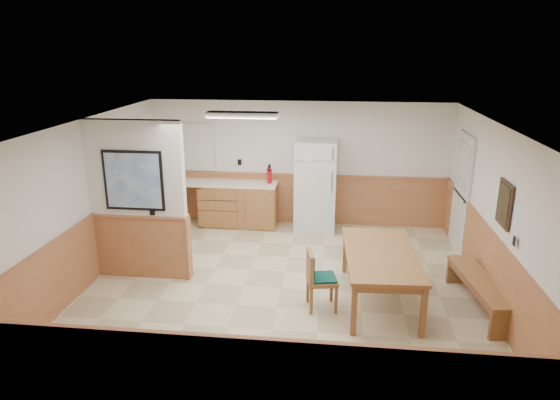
# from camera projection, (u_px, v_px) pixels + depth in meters

# --- Properties ---
(ground) EXTENTS (6.00, 6.00, 0.00)m
(ground) POSITION_uv_depth(u_px,v_px,m) (282.00, 288.00, 7.59)
(ground) COLOR beige
(ground) RESTS_ON ground
(ceiling) EXTENTS (6.00, 6.00, 0.02)m
(ceiling) POSITION_uv_depth(u_px,v_px,m) (282.00, 124.00, 6.85)
(ceiling) COLOR white
(ceiling) RESTS_ON back_wall
(back_wall) EXTENTS (6.00, 0.02, 2.50)m
(back_wall) POSITION_uv_depth(u_px,v_px,m) (298.00, 164.00, 10.07)
(back_wall) COLOR white
(back_wall) RESTS_ON ground
(right_wall) EXTENTS (0.02, 6.00, 2.50)m
(right_wall) POSITION_uv_depth(u_px,v_px,m) (497.00, 218.00, 6.90)
(right_wall) COLOR white
(right_wall) RESTS_ON ground
(left_wall) EXTENTS (0.02, 6.00, 2.50)m
(left_wall) POSITION_uv_depth(u_px,v_px,m) (85.00, 203.00, 7.55)
(left_wall) COLOR white
(left_wall) RESTS_ON ground
(wainscot_back) EXTENTS (6.00, 0.04, 1.00)m
(wainscot_back) POSITION_uv_depth(u_px,v_px,m) (298.00, 199.00, 10.27)
(wainscot_back) COLOR #B37447
(wainscot_back) RESTS_ON ground
(wainscot_right) EXTENTS (0.04, 6.00, 1.00)m
(wainscot_right) POSITION_uv_depth(u_px,v_px,m) (489.00, 268.00, 7.12)
(wainscot_right) COLOR #B37447
(wainscot_right) RESTS_ON ground
(wainscot_left) EXTENTS (0.04, 6.00, 1.00)m
(wainscot_left) POSITION_uv_depth(u_px,v_px,m) (92.00, 249.00, 7.77)
(wainscot_left) COLOR #B37447
(wainscot_left) RESTS_ON ground
(partition_wall) EXTENTS (1.50, 0.20, 2.50)m
(partition_wall) POSITION_uv_depth(u_px,v_px,m) (138.00, 202.00, 7.66)
(partition_wall) COLOR white
(partition_wall) RESTS_ON ground
(kitchen_counter) EXTENTS (2.20, 0.61, 1.00)m
(kitchen_counter) POSITION_uv_depth(u_px,v_px,m) (237.00, 203.00, 10.13)
(kitchen_counter) COLOR olive
(kitchen_counter) RESTS_ON ground
(exterior_door) EXTENTS (0.07, 1.02, 2.15)m
(exterior_door) POSITION_uv_depth(u_px,v_px,m) (461.00, 193.00, 8.76)
(exterior_door) COLOR silver
(exterior_door) RESTS_ON ground
(kitchen_window) EXTENTS (0.80, 0.04, 1.00)m
(kitchen_window) POSITION_uv_depth(u_px,v_px,m) (196.00, 147.00, 10.18)
(kitchen_window) COLOR silver
(kitchen_window) RESTS_ON back_wall
(wall_painting) EXTENTS (0.04, 0.50, 0.60)m
(wall_painting) POSITION_uv_depth(u_px,v_px,m) (504.00, 204.00, 6.53)
(wall_painting) COLOR #382616
(wall_painting) RESTS_ON right_wall
(fluorescent_fixture) EXTENTS (1.20, 0.30, 0.09)m
(fluorescent_fixture) POSITION_uv_depth(u_px,v_px,m) (242.00, 115.00, 8.19)
(fluorescent_fixture) COLOR silver
(fluorescent_fixture) RESTS_ON ceiling
(refrigerator) EXTENTS (0.81, 0.73, 1.80)m
(refrigerator) POSITION_uv_depth(u_px,v_px,m) (316.00, 186.00, 9.78)
(refrigerator) COLOR silver
(refrigerator) RESTS_ON ground
(dining_table) EXTENTS (1.08, 2.01, 0.75)m
(dining_table) POSITION_uv_depth(u_px,v_px,m) (381.00, 258.00, 7.03)
(dining_table) COLOR #A0763A
(dining_table) RESTS_ON ground
(dining_bench) EXTENTS (0.58, 1.71, 0.45)m
(dining_bench) POSITION_uv_depth(u_px,v_px,m) (480.00, 286.00, 6.92)
(dining_bench) COLOR #A0763A
(dining_bench) RESTS_ON ground
(dining_chair) EXTENTS (0.62, 0.48, 0.85)m
(dining_chair) POSITION_uv_depth(u_px,v_px,m) (316.00, 276.00, 6.89)
(dining_chair) COLOR #A0763A
(dining_chair) RESTS_ON ground
(fire_extinguisher) EXTENTS (0.10, 0.10, 0.39)m
(fire_extinguisher) POSITION_uv_depth(u_px,v_px,m) (269.00, 175.00, 9.91)
(fire_extinguisher) COLOR #B80916
(fire_extinguisher) RESTS_ON kitchen_counter
(soap_bottle) EXTENTS (0.07, 0.07, 0.21)m
(soap_bottle) POSITION_uv_depth(u_px,v_px,m) (184.00, 175.00, 10.13)
(soap_bottle) COLOR #1A9237
(soap_bottle) RESTS_ON kitchen_counter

